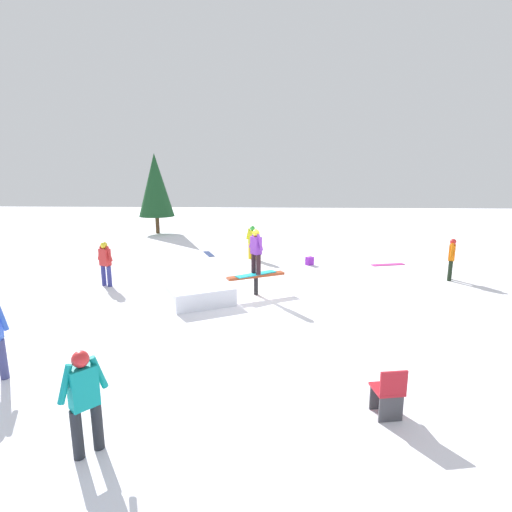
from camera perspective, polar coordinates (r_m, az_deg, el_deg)
The scene contains 13 objects.
ground_plane at distance 12.84m, azimuth -0.00°, elevation -5.54°, with size 60.00×60.00×0.00m, color white.
rail_feature at distance 12.68m, azimuth -0.00°, elevation -3.14°, with size 1.83×1.12×0.67m.
snow_kicker_ramp at distance 12.13m, azimuth -8.03°, elevation -5.42°, with size 1.80×1.50×0.53m, color white.
main_rider_on_rail at distance 12.48m, azimuth -0.00°, elevation 0.56°, with size 1.30×1.06×1.44m.
bystander_orange at distance 15.94m, azimuth 26.15°, elevation -0.12°, with size 0.34×0.60×1.52m.
bystander_yellow at distance 17.73m, azimuth -0.50°, elevation 2.23°, with size 0.61×0.32×1.50m.
bystander_teal at distance 6.25m, azimuth -23.34°, elevation -18.03°, with size 0.53×0.57×1.55m.
bystander_red at distance 14.49m, azimuth -20.73°, elevation -0.73°, with size 0.66×0.39×1.54m.
loose_snowboard_magenta at distance 17.67m, azimuth 18.33°, elevation -1.17°, with size 1.44×0.28×0.02m, color #CF2E93.
loose_snowboard_navy at distance 19.04m, azimuth -6.76°, elevation 0.30°, with size 1.25×0.28×0.02m, color navy.
folding_chair at distance 7.07m, azimuth 18.36°, elevation -18.14°, with size 0.51×0.51×0.88m.
backpack_on_snow at distance 16.89m, azimuth 7.66°, elevation -0.70°, with size 0.30×0.22×0.34m, color purple.
pine_tree_far at distance 25.64m, azimuth -14.17°, elevation 9.79°, with size 2.16×2.16×4.92m.
Camera 1 is at (0.52, -12.21, 3.92)m, focal length 28.00 mm.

